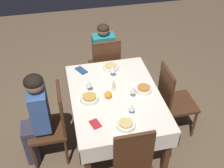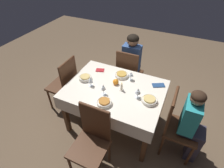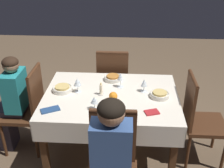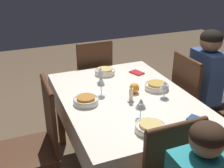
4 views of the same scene
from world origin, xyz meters
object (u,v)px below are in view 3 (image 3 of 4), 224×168
object	(u,v)px
bowl_south	(111,109)
bowl_north	(113,78)
orange_fruit	(113,96)
bowl_west	(62,88)
person_adult_denim	(111,164)
napkin_spare_side	(152,112)
chair_north	(113,81)
wine_glass_west	(77,82)
chair_west	(28,107)
wine_glass_north	(121,77)
wine_glass_south	(94,100)
person_child_teal	(12,101)
chair_south	(112,164)
napkin_red_folded	(50,110)
candle_centerpiece	(101,90)
dining_table	(111,103)
bowl_east	(160,94)
wine_glass_east	(144,83)
chair_east	(199,117)

from	to	relation	value
bowl_south	bowl_north	xyz separation A→B (m)	(-0.02, 0.62, 0.00)
orange_fruit	bowl_west	bearing A→B (deg)	164.76
person_adult_denim	napkin_spare_side	xyz separation A→B (m)	(0.33, 0.58, 0.08)
chair_north	wine_glass_west	size ratio (longest dim) A/B	6.40
chair_west	orange_fruit	bearing A→B (deg)	80.58
wine_glass_north	wine_glass_south	bearing A→B (deg)	-116.18
person_adult_denim	person_child_teal	size ratio (longest dim) A/B	1.08
person_adult_denim	chair_south	bearing A→B (deg)	90.00
orange_fruit	chair_west	bearing A→B (deg)	170.58
chair_south	wine_glass_north	bearing A→B (deg)	87.99
bowl_west	wine_glass_west	world-z (taller)	wine_glass_west
person_child_teal	napkin_red_folded	xyz separation A→B (m)	(0.52, -0.37, 0.15)
wine_glass_south	wine_glass_west	xyz separation A→B (m)	(-0.21, 0.31, 0.01)
bowl_south	candle_centerpiece	distance (m)	0.32
dining_table	bowl_east	bearing A→B (deg)	-0.82
bowl_south	wine_glass_west	xyz separation A→B (m)	(-0.36, 0.33, 0.08)
wine_glass_north	candle_centerpiece	xyz separation A→B (m)	(-0.18, -0.17, -0.07)
bowl_south	wine_glass_west	bearing A→B (deg)	136.84
bowl_east	napkin_spare_side	bearing A→B (deg)	-107.99
bowl_east	person_adult_denim	bearing A→B (deg)	-115.95
person_child_teal	napkin_spare_side	distance (m)	1.49
chair_south	chair_west	xyz separation A→B (m)	(-0.94, 0.78, 0.00)
chair_west	person_adult_denim	bearing A→B (deg)	45.32
wine_glass_east	chair_north	bearing A→B (deg)	119.25
bowl_west	person_child_teal	bearing A→B (deg)	179.03
chair_north	person_adult_denim	xyz separation A→B (m)	(0.08, -1.59, 0.14)
wine_glass_east	wine_glass_south	bearing A→B (deg)	-141.63
orange_fruit	chair_south	bearing A→B (deg)	-87.38
bowl_east	bowl_west	bearing A→B (deg)	176.45
chair_north	wine_glass_west	xyz separation A→B (m)	(-0.31, -0.67, 0.33)
napkin_red_folded	bowl_south	bearing A→B (deg)	1.60
bowl_south	orange_fruit	xyz separation A→B (m)	(0.01, 0.20, 0.01)
napkin_spare_side	chair_south	bearing A→B (deg)	-127.83
chair_west	orange_fruit	xyz separation A→B (m)	(0.92, -0.15, 0.26)
person_child_teal	bowl_north	distance (m)	1.10
wine_glass_south	napkin_spare_side	xyz separation A→B (m)	(0.51, -0.02, -0.09)
chair_west	chair_north	world-z (taller)	same
bowl_west	wine_glass_east	distance (m)	0.82
wine_glass_south	chair_west	bearing A→B (deg)	156.32
person_adult_denim	bowl_south	world-z (taller)	person_adult_denim
dining_table	wine_glass_north	world-z (taller)	wine_glass_north
person_adult_denim	candle_centerpiece	distance (m)	0.89
person_adult_denim	dining_table	bearing A→B (deg)	93.71
chair_west	bowl_south	world-z (taller)	chair_west
chair_west	bowl_east	xyz separation A→B (m)	(1.37, -0.07, 0.24)
dining_table	person_child_teal	distance (m)	1.06
bowl_south	napkin_spare_side	size ratio (longest dim) A/B	1.39
chair_west	napkin_spare_side	size ratio (longest dim) A/B	6.72
chair_south	wine_glass_south	bearing A→B (deg)	112.68
chair_east	orange_fruit	size ratio (longest dim) A/B	11.94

